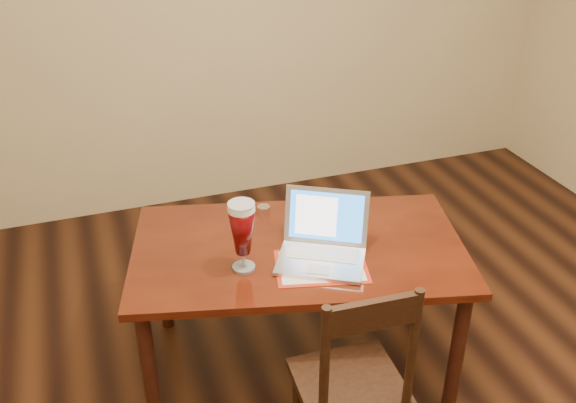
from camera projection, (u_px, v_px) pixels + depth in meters
name	position (u px, v px, depth m)	size (l,w,h in m)	color
room_shell	(469.00, 38.00, 1.76)	(4.51, 5.01, 2.71)	tan
dining_table	(297.00, 259.00, 2.83)	(1.60, 1.14, 0.99)	#50190A
dining_chair	(353.00, 385.00, 2.41)	(0.42, 0.40, 0.95)	black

